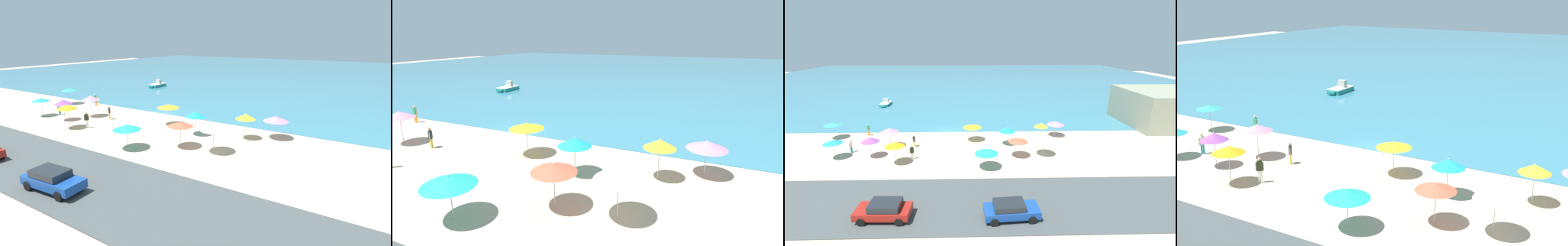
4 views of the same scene
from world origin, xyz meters
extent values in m
plane|color=#C8AD90|center=(0.00, 0.00, 0.00)|extent=(160.00, 160.00, 0.00)
cube|color=teal|center=(0.00, 55.00, 0.03)|extent=(150.00, 110.00, 0.05)
cube|color=#444A49|center=(0.00, -18.00, 0.03)|extent=(80.00, 8.00, 0.06)
cylinder|color=#B2B2B7|center=(15.72, -2.10, 0.89)|extent=(0.05, 0.05, 1.77)
cone|color=pink|center=(15.72, -2.10, 1.96)|extent=(2.39, 2.39, 0.47)
sphere|color=silver|center=(15.72, -2.10, 2.22)|extent=(0.08, 0.08, 0.08)
cylinder|color=#B2B2B7|center=(3.98, -3.68, 1.00)|extent=(0.05, 0.05, 2.00)
cone|color=yellow|center=(3.98, -3.68, 2.14)|extent=(2.44, 2.44, 0.38)
sphere|color=silver|center=(3.98, -3.68, 2.36)|extent=(0.08, 0.08, 0.08)
cylinder|color=#B2B2B7|center=(13.26, -3.74, 1.00)|extent=(0.05, 0.05, 1.99)
cone|color=yellow|center=(13.26, -3.74, 2.21)|extent=(1.90, 1.90, 0.53)
sphere|color=silver|center=(13.26, -3.74, 2.50)|extent=(0.08, 0.08, 0.08)
cylinder|color=#B2B2B7|center=(-6.43, -5.70, 1.06)|extent=(0.05, 0.05, 2.12)
cone|color=pink|center=(-6.43, -5.70, 2.32)|extent=(2.29, 2.29, 0.50)
sphere|color=silver|center=(-6.43, -5.70, 2.60)|extent=(0.08, 0.08, 0.08)
cylinder|color=#B2B2B7|center=(8.48, -5.16, 0.94)|extent=(0.05, 0.05, 1.88)
cone|color=teal|center=(8.48, -5.16, 2.09)|extent=(2.07, 2.07, 0.53)
sphere|color=silver|center=(8.48, -5.16, 2.39)|extent=(0.08, 0.08, 0.08)
cylinder|color=#B2B2B7|center=(9.29, -8.97, 0.99)|extent=(0.05, 0.05, 1.98)
cone|color=#E55A3E|center=(9.29, -8.97, 2.13)|extent=(2.27, 2.27, 0.39)
sphere|color=silver|center=(9.29, -8.97, 2.35)|extent=(0.08, 0.08, 0.08)
cylinder|color=#B2B2B7|center=(-11.89, -8.86, 0.96)|extent=(0.05, 0.05, 1.93)
cone|color=teal|center=(-11.89, -8.86, 2.08)|extent=(2.15, 2.15, 0.40)
sphere|color=silver|center=(-11.89, -8.86, 2.31)|extent=(0.08, 0.08, 0.08)
cylinder|color=#B2B2B7|center=(-15.19, -2.34, 1.01)|extent=(0.05, 0.05, 2.02)
cone|color=teal|center=(-15.19, -2.34, 2.15)|extent=(2.35, 2.35, 0.35)
sphere|color=silver|center=(-15.19, -2.34, 2.35)|extent=(0.08, 0.08, 0.08)
cylinder|color=#B2B2B7|center=(-7.75, -8.62, 1.00)|extent=(0.05, 0.05, 2.00)
cone|color=purple|center=(-7.75, -8.62, 2.22)|extent=(2.04, 2.04, 0.54)
sphere|color=silver|center=(-7.75, -8.62, 2.52)|extent=(0.08, 0.08, 0.08)
cylinder|color=#B2B2B7|center=(5.49, -11.77, 0.89)|extent=(0.05, 0.05, 1.79)
cone|color=teal|center=(5.49, -11.77, 1.97)|extent=(2.50, 2.50, 0.46)
sphere|color=silver|center=(5.49, -11.77, 2.22)|extent=(0.08, 0.08, 0.08)
cylinder|color=#B2B2B7|center=(-4.40, -10.48, 1.09)|extent=(0.05, 0.05, 2.17)
cone|color=orange|center=(-4.40, -10.48, 2.35)|extent=(2.15, 2.15, 0.45)
sphere|color=silver|center=(-4.40, -10.48, 2.61)|extent=(0.08, 0.08, 0.08)
cylinder|color=#B2B2B7|center=(12.39, -8.58, 1.01)|extent=(0.05, 0.05, 2.01)
cone|color=#F5E9CC|center=(12.39, -8.58, 2.21)|extent=(2.32, 2.32, 0.50)
sphere|color=silver|center=(12.39, -8.58, 2.49)|extent=(0.08, 0.08, 0.08)
cylinder|color=teal|center=(-10.75, -7.30, 0.39)|extent=(0.14, 0.14, 0.78)
cylinder|color=teal|center=(-10.72, -7.12, 0.39)|extent=(0.14, 0.14, 0.78)
cube|color=silver|center=(-10.74, -7.21, 1.09)|extent=(0.27, 0.39, 0.62)
sphere|color=tan|center=(-10.74, -7.21, 1.53)|extent=(0.22, 0.22, 0.22)
cylinder|color=tan|center=(-10.77, -7.45, 1.04)|extent=(0.09, 0.09, 0.56)
cylinder|color=tan|center=(-10.70, -6.97, 1.04)|extent=(0.09, 0.09, 0.56)
cylinder|color=gold|center=(-3.51, -5.49, 0.38)|extent=(0.14, 0.14, 0.76)
cylinder|color=gold|center=(-3.40, -5.63, 0.38)|extent=(0.14, 0.14, 0.76)
cube|color=#122730|center=(-3.46, -5.56, 1.06)|extent=(0.39, 0.42, 0.60)
sphere|color=#A06B57|center=(-3.46, -5.56, 1.49)|extent=(0.22, 0.22, 0.22)
cylinder|color=#A06B57|center=(-3.60, -5.37, 1.01)|extent=(0.09, 0.09, 0.54)
cylinder|color=#A06B57|center=(-3.31, -5.75, 1.01)|extent=(0.09, 0.09, 0.54)
cylinder|color=orange|center=(-11.05, -1.17, 0.40)|extent=(0.14, 0.14, 0.80)
cylinder|color=orange|center=(-10.87, -1.17, 0.40)|extent=(0.14, 0.14, 0.80)
cube|color=#268F64|center=(-10.96, -1.17, 1.12)|extent=(0.36, 0.23, 0.63)
sphere|color=tan|center=(-10.96, -1.17, 1.56)|extent=(0.22, 0.22, 0.22)
cylinder|color=tan|center=(-11.20, -1.17, 1.07)|extent=(0.09, 0.09, 0.57)
cylinder|color=tan|center=(-10.72, -1.16, 1.07)|extent=(0.09, 0.09, 0.57)
cylinder|color=white|center=(-2.82, -9.29, 0.42)|extent=(0.14, 0.14, 0.84)
cylinder|color=white|center=(-2.97, -9.39, 0.42)|extent=(0.14, 0.14, 0.84)
cube|color=black|center=(-2.89, -9.34, 1.17)|extent=(0.42, 0.39, 0.66)
sphere|color=tan|center=(-2.89, -9.34, 1.63)|extent=(0.22, 0.22, 0.22)
cylinder|color=tan|center=(-2.70, -9.20, 1.12)|extent=(0.09, 0.09, 0.60)
cylinder|color=tan|center=(-3.09, -9.48, 1.12)|extent=(0.09, 0.09, 0.60)
cube|color=#164192|center=(7.02, -20.02, 0.67)|extent=(4.31, 2.05, 0.58)
cube|color=#1E2328|center=(6.81, -20.04, 1.19)|extent=(2.45, 1.70, 0.46)
cylinder|color=black|center=(8.38, -19.10, 0.38)|extent=(0.65, 0.27, 0.64)
cylinder|color=black|center=(8.50, -20.74, 0.38)|extent=(0.65, 0.27, 0.64)
cylinder|color=black|center=(5.54, -19.31, 0.38)|extent=(0.65, 0.27, 0.64)
cylinder|color=black|center=(5.66, -20.95, 0.38)|extent=(0.65, 0.27, 0.64)
cube|color=maroon|center=(-2.73, -19.84, 0.67)|extent=(4.14, 1.92, 0.58)
cube|color=#1E2328|center=(-2.52, -19.85, 1.22)|extent=(2.33, 1.66, 0.53)
cylinder|color=black|center=(-4.14, -20.67, 0.38)|extent=(0.65, 0.24, 0.64)
cylinder|color=black|center=(-4.10, -18.95, 0.38)|extent=(0.65, 0.24, 0.64)
cylinder|color=black|center=(-1.36, -20.73, 0.38)|extent=(0.65, 0.24, 0.64)
cylinder|color=black|center=(-1.31, -19.02, 0.38)|extent=(0.65, 0.24, 0.64)
cube|color=teal|center=(-14.32, 17.18, 0.30)|extent=(1.73, 3.61, 0.50)
cube|color=teal|center=(-14.29, 15.19, 0.35)|extent=(0.94, 0.45, 0.30)
cube|color=silver|center=(-14.32, 17.18, 0.59)|extent=(1.81, 3.61, 0.08)
cube|color=#B2AD9E|center=(-14.33, 17.54, 1.01)|extent=(1.01, 0.62, 0.92)
cube|color=gray|center=(36.26, 3.30, 2.77)|extent=(14.75, 11.73, 5.55)
camera|label=1|loc=(24.06, -30.28, 9.50)|focal=28.00mm
camera|label=2|loc=(16.25, -20.48, 8.17)|focal=28.00mm
camera|label=3|loc=(4.21, -36.92, 13.06)|focal=24.00mm
camera|label=4|loc=(18.50, -31.50, 12.30)|focal=45.00mm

